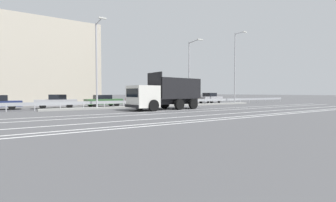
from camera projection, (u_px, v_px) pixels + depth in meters
ground_plane at (176, 107)px, 25.83m from camera, size 320.00×320.00×0.00m
lane_strip_0 at (176, 111)px, 20.79m from camera, size 49.87×0.16×0.01m
lane_strip_1 at (189, 112)px, 19.15m from camera, size 49.87×0.16×0.01m
lane_strip_2 at (212, 115)px, 16.74m from camera, size 49.87×0.16×0.01m
lane_strip_3 at (231, 117)px, 15.16m from camera, size 49.87×0.16×0.01m
lane_strip_4 at (239, 118)px, 14.57m from camera, size 49.87×0.16×0.01m
median_island at (168, 106)px, 27.28m from camera, size 27.43×1.10×0.18m
median_guardrail at (164, 101)px, 27.97m from camera, size 49.87×0.09×0.78m
dump_truck at (158, 97)px, 21.70m from camera, size 7.80×3.30×3.59m
median_road_sign at (170, 97)px, 27.43m from camera, size 0.70×0.16×2.11m
street_lamp_1 at (97, 61)px, 22.55m from camera, size 0.70×2.63×8.71m
street_lamp_2 at (190, 70)px, 28.44m from camera, size 0.71×2.57×8.15m
street_lamp_3 at (236, 65)px, 32.88m from camera, size 0.71×1.82×10.42m
parked_car_1 at (57, 101)px, 23.77m from camera, size 4.11×2.04×1.47m
parked_car_2 at (103, 101)px, 26.74m from camera, size 4.26×2.30×1.40m
parked_car_3 at (146, 100)px, 29.35m from camera, size 4.90×2.08×1.50m
parked_car_4 at (183, 99)px, 32.98m from camera, size 4.90×2.12×1.31m
parked_car_5 at (210, 98)px, 36.06m from camera, size 4.05×2.06×1.64m
background_building_0 at (51, 66)px, 33.81m from camera, size 12.04×11.08×11.39m
church_tower at (73, 69)px, 47.60m from camera, size 3.60×3.60×14.38m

